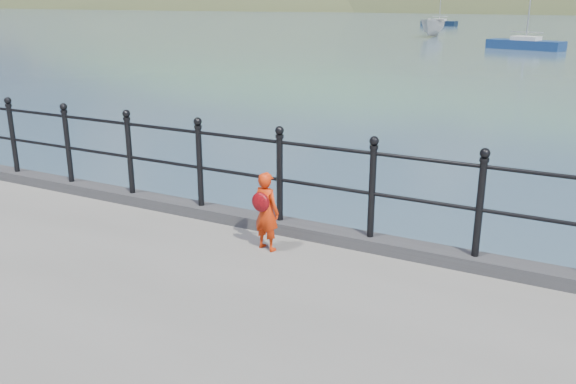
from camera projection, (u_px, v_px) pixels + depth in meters
The scene contains 7 objects.
ground at pixel (247, 287), 8.39m from camera, with size 600.00×600.00×0.00m, color #2D4251.
kerb at pixel (240, 218), 7.94m from camera, with size 60.00×0.30×0.15m, color #28282B.
railing at pixel (238, 162), 7.71m from camera, with size 18.11×0.11×1.20m.
child at pixel (266, 211), 6.99m from camera, with size 0.38×0.33×0.94m.
launch_white at pixel (433, 27), 61.49m from camera, with size 1.87×4.96×1.92m, color beige.
sailboat_port at pixel (525, 45), 46.93m from camera, with size 5.95×3.35×8.27m.
sailboat_left at pixel (439, 23), 86.20m from camera, with size 5.15×2.14×7.26m.
Camera 1 is at (4.04, -6.46, 3.81)m, focal length 38.00 mm.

